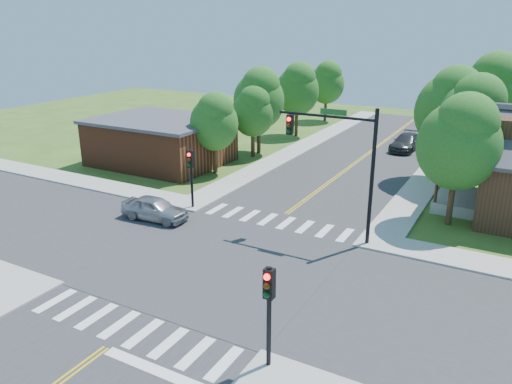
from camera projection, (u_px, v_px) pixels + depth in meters
The scene contains 25 objects.
ground at pixel (219, 264), 24.16m from camera, with size 100.00×100.00×0.00m, color #38551A.
road_ns at pixel (219, 264), 24.15m from camera, with size 10.00×90.00×0.04m, color #2D2D30.
road_ew at pixel (219, 264), 24.15m from camera, with size 90.00×10.00×0.04m, color #2D2D30.
intersection_patch at pixel (219, 264), 24.16m from camera, with size 10.20×10.20×0.06m, color #2D2D30.
sidewalk_nw at pixel (167, 153), 44.47m from camera, with size 40.00×40.00×0.14m.
crosswalk_north at pixel (277, 221), 29.28m from camera, with size 8.85×2.00×0.01m.
crosswalk_south at pixel (131, 329), 19.01m from camera, with size 8.85×2.00×0.01m.
centerline at pixel (219, 263), 24.15m from camera, with size 0.30×90.00×0.01m.
stop_bar at pixel (159, 372), 16.72m from camera, with size 4.60×0.45×0.09m, color white.
signal_mast_ne at pixel (341, 152), 25.43m from camera, with size 5.30×0.42×7.20m.
signal_pole_se at pixel (269, 299), 16.08m from camera, with size 0.34×0.42×3.80m.
signal_pole_nw at pixel (191, 168), 30.47m from camera, with size 0.34×0.42×3.80m.
building_nw at pixel (161, 140), 40.97m from camera, with size 10.40×8.40×3.73m.
tree_e_a at pixel (461, 140), 27.21m from camera, with size 4.52×4.29×7.68m.
tree_e_b at pixel (473, 115), 33.18m from camera, with size 4.74×4.50×8.06m.
tree_e_c at pixel (491, 91), 39.73m from camera, with size 5.31×5.05×9.03m.
tree_e_d at pixel (497, 86), 47.01m from camera, with size 4.85×4.61×8.25m.
tree_w_a at pixel (215, 120), 37.42m from camera, with size 3.71×3.53×6.31m.
tree_w_b at pixel (259, 97), 42.93m from camera, with size 4.48×4.26×7.62m.
tree_w_c at pixel (298, 88), 49.69m from camera, with size 4.39×4.17×7.47m.
tree_w_d at pixel (327, 81), 57.58m from camera, with size 4.13×3.92×7.02m.
tree_house at pixel (452, 106), 34.99m from camera, with size 4.93×4.69×8.39m.
tree_bldg at pixel (253, 110), 42.09m from camera, with size 3.67×3.48×6.23m.
car_silver at pixel (155, 209), 29.33m from camera, with size 4.20×1.89×1.40m, color #A7A8AD.
car_dgrey at pixel (406, 143), 45.26m from camera, with size 2.27×5.09×1.45m, color #2E3033.
Camera 1 is at (12.04, -18.16, 11.16)m, focal length 35.00 mm.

